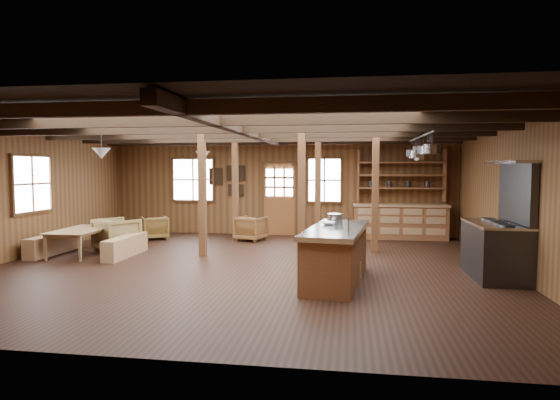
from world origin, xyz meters
name	(u,v)px	position (x,y,z in m)	size (l,w,h in m)	color
room	(245,196)	(0.00, 0.00, 1.40)	(10.04, 9.04, 2.84)	black
ceiling_joists	(247,131)	(0.00, 0.18, 2.68)	(9.80, 8.82, 0.18)	black
timber_posts	(286,191)	(0.52, 2.08, 1.40)	(3.95, 2.35, 2.80)	#4E2816
back_door	(279,205)	(0.00, 4.45, 0.88)	(1.02, 0.08, 2.15)	brown
window_back_left	(193,180)	(-2.60, 4.46, 1.60)	(1.32, 0.06, 1.32)	white
window_back_right	(324,180)	(1.30, 4.46, 1.60)	(1.02, 0.06, 1.32)	white
window_left	(32,184)	(-4.96, 0.50, 1.60)	(0.14, 1.24, 1.32)	white
notice_boards	(229,179)	(-1.50, 4.46, 1.64)	(1.08, 0.03, 0.90)	beige
back_counter	(400,217)	(3.40, 4.20, 0.60)	(2.55, 0.60, 2.45)	brown
pendant_lamps	(156,155)	(-2.25, 1.00, 2.25)	(1.86, 2.36, 0.66)	#303033
pot_rack	(421,151)	(3.35, 0.29, 2.28)	(0.40, 3.00, 0.46)	#303033
kitchen_island	(336,254)	(1.80, -0.92, 0.48)	(1.18, 2.59, 1.20)	brown
step_stool	(349,272)	(2.02, -0.91, 0.18)	(0.40, 0.28, 0.35)	#997045
commercial_range	(499,241)	(4.65, -0.23, 0.66)	(0.86, 1.69, 2.08)	#303033
dining_table	(83,242)	(-3.90, 0.70, 0.29)	(1.66, 0.93, 0.58)	olive
bench_wall	(52,244)	(-4.65, 0.70, 0.23)	(0.31, 1.64, 0.45)	#997045
bench_aisle	(125,246)	(-2.88, 0.70, 0.22)	(0.30, 1.61, 0.44)	#997045
armchair_a	(155,228)	(-3.26, 3.16, 0.31)	(0.67, 0.69, 0.62)	brown
armchair_b	(251,228)	(-0.60, 3.31, 0.33)	(0.70, 0.72, 0.66)	brown
armchair_c	(117,235)	(-3.37, 1.26, 0.39)	(0.84, 0.86, 0.78)	olive
counter_pot	(335,218)	(1.75, -0.26, 1.03)	(0.28, 0.28, 0.17)	#B1B4B8
bowl	(328,223)	(1.65, -0.63, 0.97)	(0.26, 0.26, 0.06)	silver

